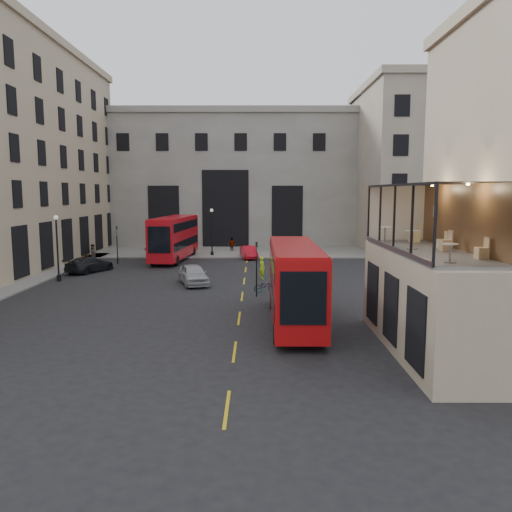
{
  "coord_description": "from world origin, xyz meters",
  "views": [
    {
      "loc": [
        -1.03,
        -21.76,
        7.14
      ],
      "look_at": [
        -1.04,
        10.61,
        3.0
      ],
      "focal_mm": 35.0,
      "sensor_mm": 36.0,
      "label": 1
    }
  ],
  "objects_px": {
    "pedestrian_e": "(84,264)",
    "cafe_chair_a": "(482,252)",
    "car_b": "(249,252)",
    "cafe_table_near": "(450,250)",
    "bus_far": "(174,236)",
    "bus_near": "(295,280)",
    "traffic_light_near": "(257,262)",
    "car_a": "(193,274)",
    "cafe_chair_d": "(415,236)",
    "street_lamp_b": "(212,235)",
    "car_c": "(90,264)",
    "pedestrian_a": "(93,253)",
    "cafe_table_far": "(385,232)",
    "pedestrian_c": "(232,245)",
    "street_lamp_a": "(58,252)",
    "traffic_light_far": "(117,240)",
    "cyclist": "(262,268)",
    "cafe_chair_c": "(442,243)",
    "bicycle": "(265,286)",
    "cafe_chair_b": "(446,244)",
    "pedestrian_b": "(150,248)",
    "cafe_table_mid": "(412,237)",
    "pedestrian_d": "(294,243)"
  },
  "relations": [
    {
      "from": "pedestrian_c",
      "to": "street_lamp_a",
      "type": "bearing_deg",
      "value": 23.14
    },
    {
      "from": "bus_near",
      "to": "car_a",
      "type": "xyz_separation_m",
      "value": [
        -6.98,
        11.63,
        -1.64
      ]
    },
    {
      "from": "pedestrian_e",
      "to": "traffic_light_far",
      "type": "bearing_deg",
      "value": 153.92
    },
    {
      "from": "cyclist",
      "to": "bus_near",
      "type": "bearing_deg",
      "value": 162.98
    },
    {
      "from": "pedestrian_e",
      "to": "pedestrian_c",
      "type": "bearing_deg",
      "value": 127.82
    },
    {
      "from": "pedestrian_d",
      "to": "cafe_chair_d",
      "type": "bearing_deg",
      "value": 155.06
    },
    {
      "from": "car_c",
      "to": "pedestrian_a",
      "type": "relative_size",
      "value": 2.69
    },
    {
      "from": "cafe_table_far",
      "to": "cafe_chair_d",
      "type": "xyz_separation_m",
      "value": [
        1.64,
        0.37,
        -0.26
      ]
    },
    {
      "from": "cafe_chair_d",
      "to": "traffic_light_far",
      "type": "bearing_deg",
      "value": 132.44
    },
    {
      "from": "traffic_light_far",
      "to": "car_c",
      "type": "height_order",
      "value": "traffic_light_far"
    },
    {
      "from": "pedestrian_e",
      "to": "cafe_chair_a",
      "type": "distance_m",
      "value": 34.64
    },
    {
      "from": "street_lamp_b",
      "to": "cafe_chair_b",
      "type": "relative_size",
      "value": 5.97
    },
    {
      "from": "traffic_light_far",
      "to": "cafe_table_mid",
      "type": "relative_size",
      "value": 4.55
    },
    {
      "from": "pedestrian_c",
      "to": "cafe_table_near",
      "type": "height_order",
      "value": "cafe_table_near"
    },
    {
      "from": "cafe_table_far",
      "to": "car_a",
      "type": "bearing_deg",
      "value": 131.02
    },
    {
      "from": "car_b",
      "to": "cafe_chair_d",
      "type": "bearing_deg",
      "value": -82.36
    },
    {
      "from": "bus_near",
      "to": "pedestrian_e",
      "type": "distance_m",
      "value": 24.35
    },
    {
      "from": "traffic_light_near",
      "to": "pedestrian_b",
      "type": "relative_size",
      "value": 1.92
    },
    {
      "from": "cafe_chair_a",
      "to": "car_c",
      "type": "bearing_deg",
      "value": 133.0
    },
    {
      "from": "car_b",
      "to": "cafe_table_near",
      "type": "xyz_separation_m",
      "value": [
        7.85,
        -35.76,
        4.39
      ]
    },
    {
      "from": "cyclist",
      "to": "cafe_chair_a",
      "type": "bearing_deg",
      "value": 177.02
    },
    {
      "from": "street_lamp_a",
      "to": "cafe_table_far",
      "type": "bearing_deg",
      "value": -32.93
    },
    {
      "from": "bus_far",
      "to": "cyclist",
      "type": "distance_m",
      "value": 14.65
    },
    {
      "from": "cafe_chair_b",
      "to": "bus_far",
      "type": "bearing_deg",
      "value": 119.0
    },
    {
      "from": "pedestrian_e",
      "to": "cafe_table_near",
      "type": "height_order",
      "value": "cafe_table_near"
    },
    {
      "from": "traffic_light_near",
      "to": "bus_near",
      "type": "relative_size",
      "value": 0.35
    },
    {
      "from": "bus_near",
      "to": "bus_far",
      "type": "bearing_deg",
      "value": 112.68
    },
    {
      "from": "pedestrian_a",
      "to": "bus_near",
      "type": "bearing_deg",
      "value": -46.92
    },
    {
      "from": "street_lamp_b",
      "to": "pedestrian_a",
      "type": "bearing_deg",
      "value": -158.56
    },
    {
      "from": "bus_far",
      "to": "bus_near",
      "type": "bearing_deg",
      "value": -67.32
    },
    {
      "from": "traffic_light_far",
      "to": "street_lamp_a",
      "type": "height_order",
      "value": "street_lamp_a"
    },
    {
      "from": "cafe_table_mid",
      "to": "car_a",
      "type": "bearing_deg",
      "value": 126.81
    },
    {
      "from": "traffic_light_near",
      "to": "cafe_table_mid",
      "type": "xyz_separation_m",
      "value": [
        7.02,
        -11.4,
        2.73
      ]
    },
    {
      "from": "traffic_light_near",
      "to": "car_a",
      "type": "distance_m",
      "value": 6.9
    },
    {
      "from": "car_c",
      "to": "pedestrian_a",
      "type": "distance_m",
      "value": 6.99
    },
    {
      "from": "bus_far",
      "to": "cafe_table_far",
      "type": "xyz_separation_m",
      "value": [
        15.14,
        -27.08,
        2.56
      ]
    },
    {
      "from": "bus_near",
      "to": "bus_far",
      "type": "distance_m",
      "value": 27.73
    },
    {
      "from": "street_lamp_b",
      "to": "car_c",
      "type": "bearing_deg",
      "value": -131.31
    },
    {
      "from": "cafe_table_far",
      "to": "cafe_chair_b",
      "type": "relative_size",
      "value": 0.92
    },
    {
      "from": "bus_far",
      "to": "cafe_chair_d",
      "type": "bearing_deg",
      "value": -57.88
    },
    {
      "from": "car_c",
      "to": "bicycle",
      "type": "xyz_separation_m",
      "value": [
        15.63,
        -8.94,
        -0.27
      ]
    },
    {
      "from": "pedestrian_b",
      "to": "cafe_table_near",
      "type": "distance_m",
      "value": 42.24
    },
    {
      "from": "pedestrian_e",
      "to": "cafe_chair_c",
      "type": "bearing_deg",
      "value": 34.38
    },
    {
      "from": "bus_near",
      "to": "pedestrian_a",
      "type": "bearing_deg",
      "value": 127.8
    },
    {
      "from": "cafe_chair_b",
      "to": "cafe_chair_d",
      "type": "xyz_separation_m",
      "value": [
        -0.16,
        3.82,
        0.02
      ]
    },
    {
      "from": "traffic_light_near",
      "to": "cafe_chair_c",
      "type": "bearing_deg",
      "value": -52.42
    },
    {
      "from": "cyclist",
      "to": "cafe_chair_b",
      "type": "distance_m",
      "value": 21.09
    },
    {
      "from": "car_c",
      "to": "cafe_chair_a",
      "type": "distance_m",
      "value": 34.94
    },
    {
      "from": "cyclist",
      "to": "car_a",
      "type": "bearing_deg",
      "value": 92.26
    },
    {
      "from": "traffic_light_near",
      "to": "car_b",
      "type": "bearing_deg",
      "value": 92.42
    }
  ]
}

